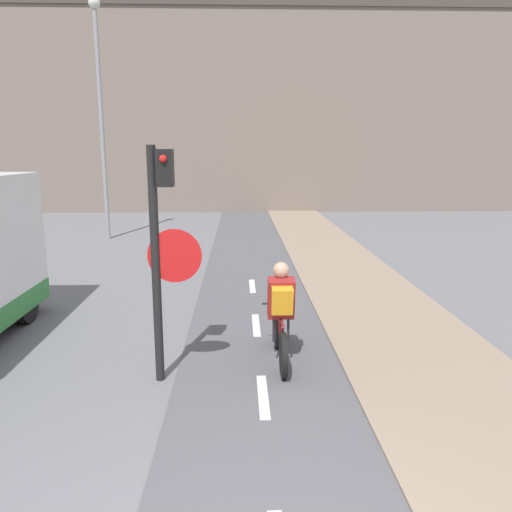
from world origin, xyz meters
The scene contains 4 objects.
building_row_background centered at (0.00, 24.35, 4.94)m, with size 60.00×5.20×9.86m.
traffic_light_pole centered at (-1.22, 3.53, 1.84)m, with size 0.67×0.25×2.97m.
street_lamp_far centered at (-4.73, 14.38, 4.57)m, with size 0.36×0.36×7.59m.
cyclist_near centered at (0.29, 3.99, 0.70)m, with size 0.46×1.64×1.43m.
Camera 1 is at (-0.27, -2.49, 2.88)m, focal length 35.00 mm.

